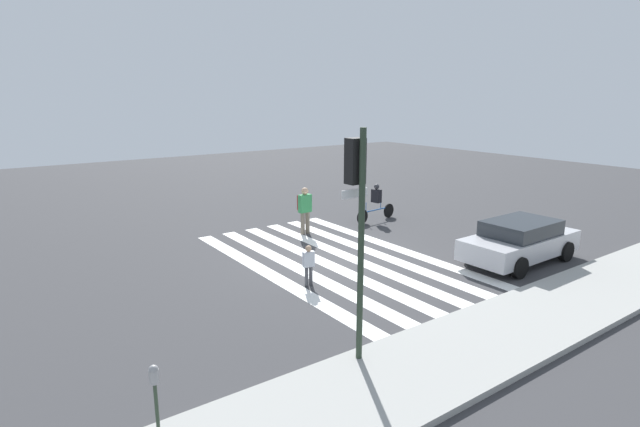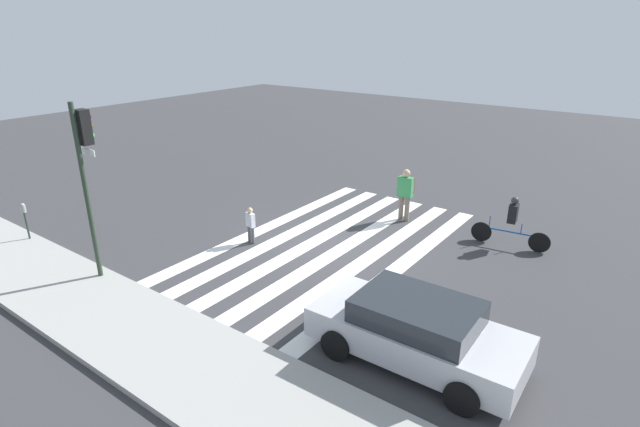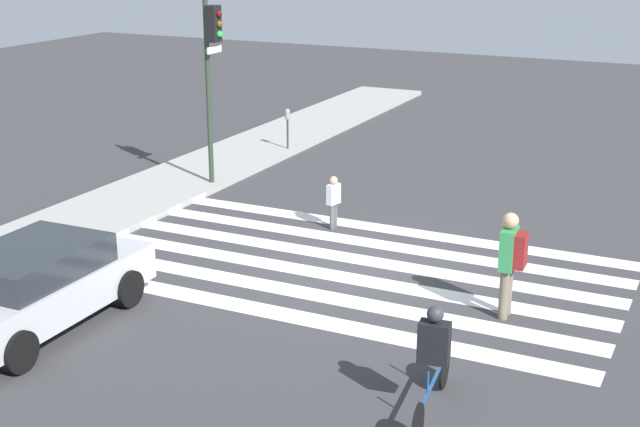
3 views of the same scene
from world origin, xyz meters
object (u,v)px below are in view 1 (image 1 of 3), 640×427
pedestrian_adult_blue_shirt (309,263)px  pedestrian_adult_yellow_jacket (304,207)px  traffic_light (357,203)px  car_parked_silver_sedan (520,241)px  cyclist_near_curb (376,201)px  parking_meter (155,385)px

pedestrian_adult_blue_shirt → pedestrian_adult_yellow_jacket: bearing=-108.5°
traffic_light → car_parked_silver_sedan: size_ratio=1.10×
pedestrian_adult_yellow_jacket → car_parked_silver_sedan: (-3.68, 6.71, -0.35)m
cyclist_near_curb → pedestrian_adult_yellow_jacket: bearing=-8.3°
parking_meter → pedestrian_adult_blue_shirt: 6.79m
parking_meter → traffic_light: bearing=-178.9°
cyclist_near_curb → car_parked_silver_sedan: size_ratio=0.54×
traffic_light → pedestrian_adult_yellow_jacket: bearing=-117.7°
parking_meter → car_parked_silver_sedan: (-12.03, -1.77, -0.25)m
traffic_light → car_parked_silver_sedan: traffic_light is taller
pedestrian_adult_blue_shirt → car_parked_silver_sedan: 6.91m
pedestrian_adult_yellow_jacket → pedestrian_adult_blue_shirt: bearing=54.3°
cyclist_near_curb → car_parked_silver_sedan: 6.62m
parking_meter → pedestrian_adult_blue_shirt: (-5.49, -3.99, -0.31)m
car_parked_silver_sedan → parking_meter: bearing=7.5°
cyclist_near_curb → car_parked_silver_sedan: (-0.13, 6.62, -0.16)m
parking_meter → pedestrian_adult_blue_shirt: bearing=-144.0°
pedestrian_adult_yellow_jacket → cyclist_near_curb: bearing=175.4°
traffic_light → car_parked_silver_sedan: (-8.10, -1.70, -2.53)m
cyclist_near_curb → car_parked_silver_sedan: bearing=84.3°
parking_meter → pedestrian_adult_yellow_jacket: 11.91m
pedestrian_adult_blue_shirt → cyclist_near_curb: cyclist_near_curb is taller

